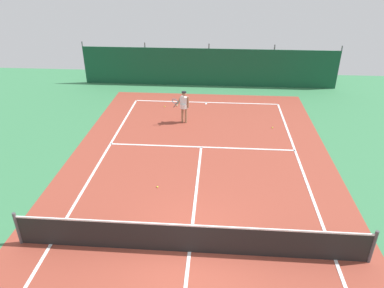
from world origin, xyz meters
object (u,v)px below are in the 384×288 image
(tennis_ball_midcourt, at_px, (157,187))
(tennis_player, at_px, (184,105))
(tennis_ball_by_sideline, at_px, (272,128))
(tennis_net, at_px, (189,238))
(tennis_ball_near_player, at_px, (165,106))

(tennis_ball_midcourt, bearing_deg, tennis_player, 85.90)
(tennis_ball_by_sideline, bearing_deg, tennis_player, 175.15)
(tennis_ball_by_sideline, bearing_deg, tennis_net, -111.45)
(tennis_player, height_order, tennis_ball_midcourt, tennis_player)
(tennis_ball_near_player, bearing_deg, tennis_ball_midcourt, -83.73)
(tennis_ball_near_player, height_order, tennis_ball_midcourt, same)
(tennis_ball_near_player, distance_m, tennis_ball_midcourt, 7.94)
(tennis_net, relative_size, tennis_ball_near_player, 153.33)
(tennis_ball_near_player, xyz_separation_m, tennis_ball_midcourt, (0.87, -7.90, 0.00))
(tennis_player, bearing_deg, tennis_net, 119.73)
(tennis_player, distance_m, tennis_ball_midcourt, 5.98)
(tennis_ball_near_player, bearing_deg, tennis_net, -78.19)
(tennis_player, height_order, tennis_ball_near_player, tennis_player)
(tennis_player, relative_size, tennis_ball_near_player, 24.85)
(tennis_player, bearing_deg, tennis_ball_by_sideline, -161.55)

